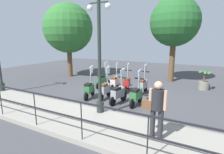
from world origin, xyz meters
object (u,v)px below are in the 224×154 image
lamp_post_near (100,62)px  scooter_near_0 (136,94)px  tree_distant (175,22)px  scooter_near_1 (118,93)px  scooter_far_1 (127,83)px  scooter_far_0 (143,85)px  scooter_near_2 (105,89)px  pedestrian_with_bag (157,106)px  tree_large (68,28)px  potted_palm (204,82)px  scooter_near_3 (89,88)px  scooter_far_2 (115,82)px  scooter_far_3 (103,80)px

lamp_post_near → scooter_near_0: (1.62, -0.82, -1.52)m
tree_distant → scooter_near_1: 6.61m
tree_distant → scooter_near_0: (-5.36, 0.55, -3.40)m
lamp_post_near → scooter_far_1: (3.37, 0.34, -1.52)m
scooter_far_0 → scooter_far_1: size_ratio=1.00×
scooter_near_0 → scooter_near_2: (0.14, 1.62, 0.00)m
pedestrian_with_bag → tree_distant: tree_distant is taller
pedestrian_with_bag → lamp_post_near: bearing=78.0°
lamp_post_near → tree_large: (5.16, 5.85, 1.60)m
pedestrian_with_bag → potted_palm: (6.52, -1.14, -0.63)m
scooter_near_3 → scooter_far_2: (1.83, -0.48, 0.00)m
pedestrian_with_bag → scooter_near_3: 4.46m
tree_distant → scooter_far_0: (-3.59, 0.82, -3.40)m
lamp_post_near → tree_distant: (6.98, -1.38, 1.88)m
tree_distant → tree_large: bearing=104.2°
scooter_near_0 → scooter_near_3: bearing=96.9°
lamp_post_near → pedestrian_with_bag: size_ratio=2.63×
pedestrian_with_bag → potted_palm: size_ratio=1.50×
potted_palm → scooter_near_3: bearing=130.6°
tree_large → tree_distant: size_ratio=0.99×
scooter_near_2 → scooter_far_0: same height
potted_palm → tree_large: bearing=93.4°
lamp_post_near → tree_distant: 7.36m
pedestrian_with_bag → tree_large: size_ratio=0.29×
scooter_far_0 → scooter_far_2: (-0.08, 1.60, 0.00)m
scooter_far_0 → scooter_far_1: 0.90m
tree_distant → potted_palm: tree_distant is taller
scooter_near_1 → scooter_far_2: same height
pedestrian_with_bag → scooter_near_0: size_ratio=1.03×
potted_palm → scooter_far_0: scooter_far_0 is taller
tree_large → scooter_far_2: size_ratio=3.53×
potted_palm → scooter_near_0: scooter_near_0 is taller
scooter_far_2 → scooter_far_3: (0.10, 0.84, 0.00)m
scooter_near_1 → lamp_post_near: bearing=-170.8°
scooter_near_0 → scooter_far_1: size_ratio=1.00×
scooter_near_2 → scooter_near_3: (-0.27, 0.72, 0.00)m
scooter_near_1 → scooter_far_2: size_ratio=1.00×
scooter_near_1 → scooter_far_3: size_ratio=1.00×
tree_distant → lamp_post_near: bearing=168.8°
tree_large → scooter_near_1: 7.61m
scooter_far_1 → scooter_far_3: (0.06, 1.55, 0.00)m
scooter_near_0 → lamp_post_near: bearing=156.9°
scooter_near_1 → scooter_far_3: (1.94, 1.92, 0.00)m
tree_large → tree_distant: (1.83, -7.23, 0.28)m
tree_large → scooter_near_3: bearing=-130.2°
tree_large → scooter_near_2: size_ratio=3.53×
scooter_near_1 → scooter_near_3: size_ratio=1.00×
scooter_near_1 → scooter_far_3: same height
scooter_near_1 → scooter_near_3: same height
scooter_near_2 → scooter_far_0: size_ratio=1.00×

